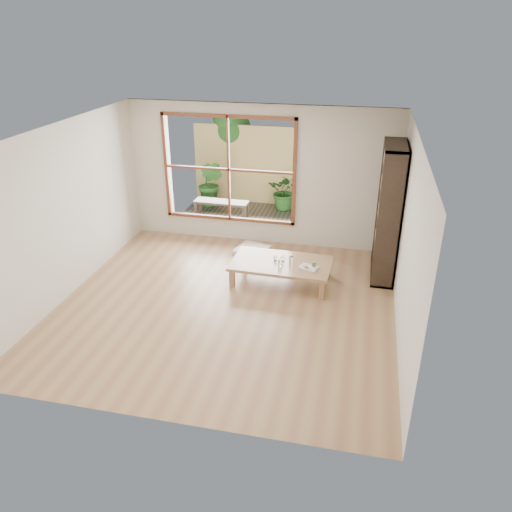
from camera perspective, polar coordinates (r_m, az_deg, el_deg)
The scene contains 15 objects.
ground at distance 7.66m, azimuth -3.35°, elevation -5.51°, with size 5.00×5.00×0.00m, color tan.
low_table at distance 8.14m, azimuth 2.90°, elevation -0.97°, with size 1.65×0.97×0.35m.
floor_cushion at distance 9.28m, azimuth -0.44°, elevation 0.70°, with size 0.55×0.55×0.08m, color silver.
bookshelf at distance 8.30m, azimuth 14.90°, elevation 4.76°, with size 0.36×1.00×2.23m, color #32251B.
glass_tall at distance 7.97m, azimuth 2.78°, elevation -0.75°, with size 0.07×0.07×0.12m, color silver.
glass_mid at distance 8.09m, azimuth 4.06°, elevation -0.43°, with size 0.08×0.08×0.11m, color silver.
glass_short at distance 8.15m, azimuth 3.07°, elevation -0.31°, with size 0.06×0.06×0.08m, color silver.
glass_small at distance 8.16m, azimuth 2.22°, elevation -0.27°, with size 0.06×0.06×0.07m, color silver.
food_tray at distance 7.96m, azimuth 6.16°, elevation -1.23°, with size 0.34×0.29×0.09m.
deck at distance 10.89m, azimuth -1.36°, elevation 4.37°, with size 2.80×2.00×0.05m, color #3A342A.
garden_bench at distance 10.79m, azimuth -3.97°, elevation 5.99°, with size 1.17×0.37×0.37m.
bamboo_fence at distance 11.53m, azimuth -0.20°, elevation 10.31°, with size 2.80×0.06×1.80m, color tan.
shrub_right at distance 11.25m, azimuth 3.40°, elevation 7.41°, with size 0.75×0.65×0.83m, color #275C22.
shrub_left at distance 11.40m, azimuth -5.19°, elevation 8.24°, with size 0.59×0.47×1.07m, color #275C22.
garden_tree at distance 11.81m, azimuth -3.18°, elevation 14.26°, with size 1.04×0.85×2.22m.
Camera 1 is at (1.86, -6.28, 3.96)m, focal length 35.00 mm.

